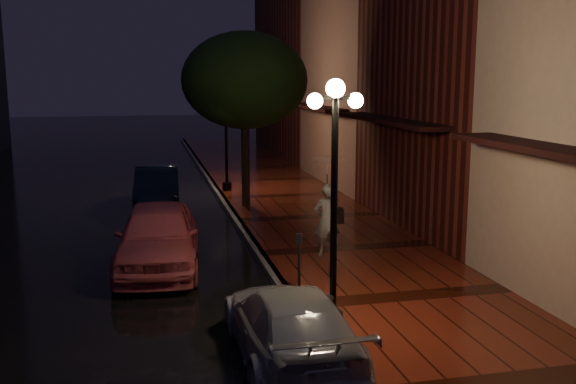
{
  "coord_description": "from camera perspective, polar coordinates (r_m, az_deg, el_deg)",
  "views": [
    {
      "loc": [
        -2.78,
        -15.19,
        4.51
      ],
      "look_at": [
        1.02,
        1.44,
        1.4
      ],
      "focal_mm": 40.0,
      "sensor_mm": 36.0,
      "label": 1
    }
  ],
  "objects": [
    {
      "name": "ground",
      "position": [
        16.09,
        -2.42,
        -5.96
      ],
      "size": [
        120.0,
        120.0,
        0.0
      ],
      "primitive_type": "plane",
      "color": "black",
      "rests_on": "ground"
    },
    {
      "name": "sidewalk",
      "position": [
        16.61,
        5.26,
        -5.2
      ],
      "size": [
        4.5,
        60.0,
        0.15
      ],
      "primitive_type": "cube",
      "color": "#4D1A0D",
      "rests_on": "ground"
    },
    {
      "name": "curb",
      "position": [
        16.07,
        -2.43,
        -5.7
      ],
      "size": [
        0.25,
        60.0,
        0.15
      ],
      "primitive_type": "cube",
      "color": "#595451",
      "rests_on": "ground"
    },
    {
      "name": "storefront_mid",
      "position": [
        19.81,
        17.16,
        12.75
      ],
      "size": [
        5.0,
        8.0,
        11.0
      ],
      "primitive_type": "cube",
      "color": "#511914",
      "rests_on": "ground"
    },
    {
      "name": "storefront_far",
      "position": [
        27.03,
        8.46,
        10.2
      ],
      "size": [
        5.0,
        8.0,
        9.0
      ],
      "primitive_type": "cube",
      "color": "#8C5951",
      "rests_on": "ground"
    },
    {
      "name": "storefront_extra",
      "position": [
        36.53,
        2.69,
        11.09
      ],
      "size": [
        5.0,
        12.0,
        10.0
      ],
      "primitive_type": "cube",
      "color": "#511914",
      "rests_on": "ground"
    },
    {
      "name": "streetlamp_near",
      "position": [
        10.84,
        4.13,
        0.15
      ],
      "size": [
        0.96,
        0.36,
        4.31
      ],
      "color": "black",
      "rests_on": "sidewalk"
    },
    {
      "name": "streetlamp_far",
      "position": [
        24.47,
        -5.53,
        5.81
      ],
      "size": [
        0.96,
        0.36,
        4.31
      ],
      "color": "black",
      "rests_on": "sidewalk"
    },
    {
      "name": "street_tree",
      "position": [
        21.46,
        -3.85,
        9.6
      ],
      "size": [
        4.16,
        4.16,
        5.8
      ],
      "color": "black",
      "rests_on": "sidewalk"
    },
    {
      "name": "pink_car",
      "position": [
        15.39,
        -11.49,
        -3.89
      ],
      "size": [
        2.25,
        4.76,
        1.57
      ],
      "primitive_type": "imported",
      "rotation": [
        0.0,
        0.0,
        -0.09
      ],
      "color": "#C7525D",
      "rests_on": "ground"
    },
    {
      "name": "navy_car",
      "position": [
        22.67,
        -11.54,
        0.43
      ],
      "size": [
        1.67,
        4.28,
        1.39
      ],
      "primitive_type": "imported",
      "rotation": [
        0.0,
        0.0,
        -0.05
      ],
      "color": "black",
      "rests_on": "ground"
    },
    {
      "name": "silver_car",
      "position": [
        10.39,
        0.2,
        -11.71
      ],
      "size": [
        1.73,
        4.22,
        1.22
      ],
      "primitive_type": "imported",
      "rotation": [
        0.0,
        0.0,
        3.15
      ],
      "color": "#A7A6AE",
      "rests_on": "ground"
    },
    {
      "name": "woman_with_umbrella",
      "position": [
        15.44,
        3.51,
        0.24
      ],
      "size": [
        1.04,
        1.06,
        2.51
      ],
      "rotation": [
        0.0,
        0.0,
        3.2
      ],
      "color": "silver",
      "rests_on": "sidewalk"
    },
    {
      "name": "parking_meter",
      "position": [
        12.92,
        0.99,
        -5.84
      ],
      "size": [
        0.14,
        0.12,
        1.26
      ],
      "rotation": [
        0.0,
        0.0,
        -0.35
      ],
      "color": "black",
      "rests_on": "sidewalk"
    }
  ]
}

